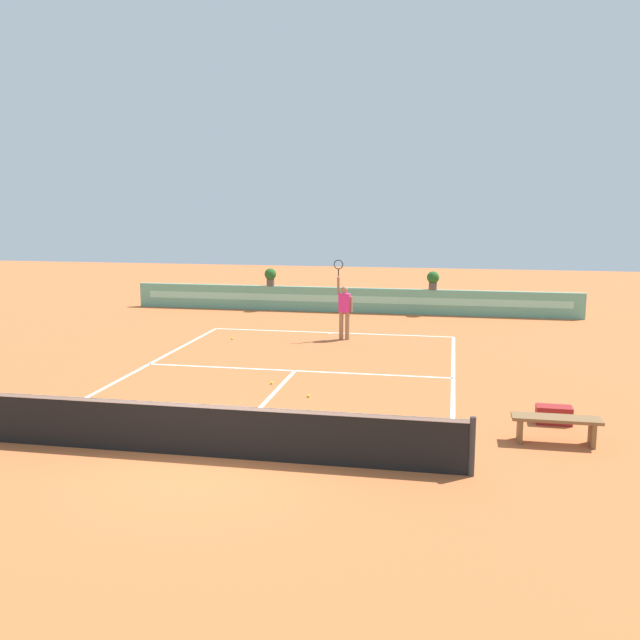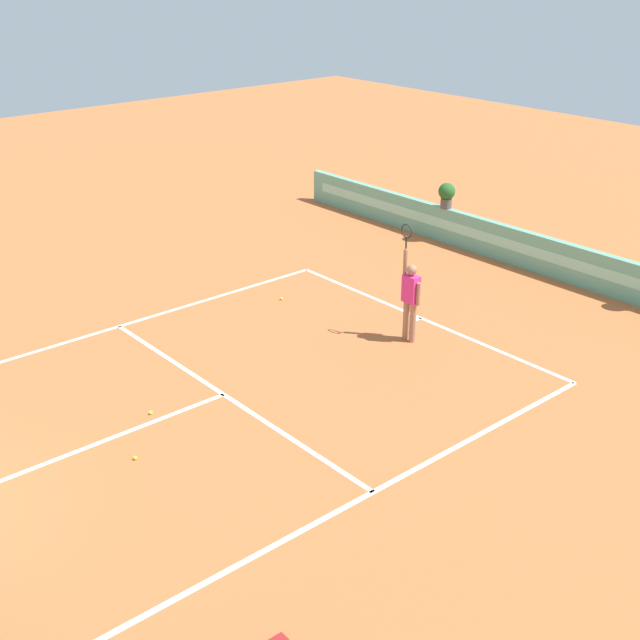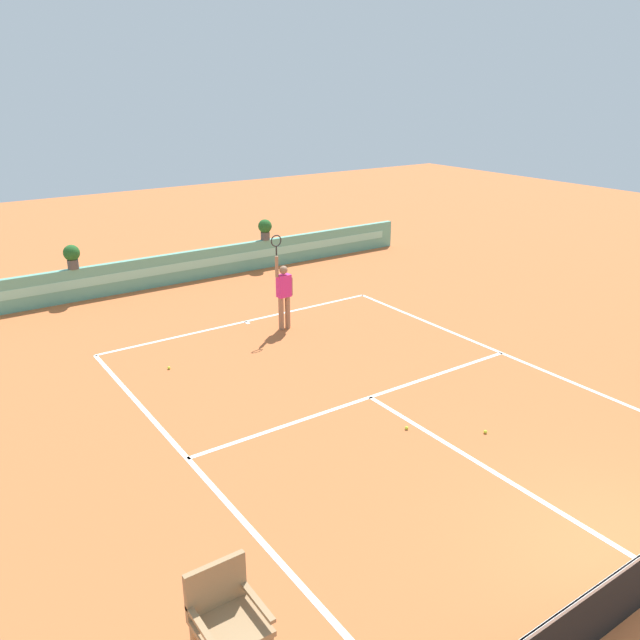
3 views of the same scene
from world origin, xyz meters
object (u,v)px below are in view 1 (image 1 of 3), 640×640
at_px(tennis_player, 344,307).
at_px(potted_plant_left, 270,276).
at_px(bench_courtside, 556,424).
at_px(gear_bag, 554,415).
at_px(tennis_ball_mid_court, 309,396).
at_px(potted_plant_right, 433,279).
at_px(tennis_ball_near_baseline, 232,339).
at_px(tennis_ball_by_sideline, 271,383).

xyz_separation_m(tennis_player, potted_plant_left, (-3.93, 5.56, 0.36)).
relative_size(bench_courtside, potted_plant_left, 2.21).
bearing_deg(gear_bag, bench_courtside, -96.21).
distance_m(bench_courtside, gear_bag, 1.24).
distance_m(tennis_ball_mid_court, potted_plant_left, 13.13).
bearing_deg(tennis_player, gear_bag, -54.70).
relative_size(gear_bag, tennis_ball_mid_court, 10.29).
bearing_deg(potted_plant_left, potted_plant_right, 0.00).
relative_size(gear_bag, potted_plant_left, 0.97).
height_order(tennis_player, tennis_ball_mid_court, tennis_player).
height_order(tennis_player, tennis_ball_near_baseline, tennis_player).
relative_size(potted_plant_right, potted_plant_left, 1.00).
xyz_separation_m(gear_bag, potted_plant_left, (-9.41, 13.30, 1.23)).
bearing_deg(tennis_ball_near_baseline, potted_plant_right, 45.25).
height_order(gear_bag, potted_plant_right, potted_plant_right).
height_order(tennis_player, potted_plant_left, tennis_player).
height_order(tennis_ball_near_baseline, potted_plant_right, potted_plant_right).
xyz_separation_m(bench_courtside, potted_plant_right, (-2.70, 14.52, 1.04)).
xyz_separation_m(tennis_ball_near_baseline, potted_plant_left, (-0.37, 6.26, 1.38)).
bearing_deg(bench_courtside, potted_plant_left, 122.57).
distance_m(tennis_player, tennis_ball_near_baseline, 3.77).
xyz_separation_m(bench_courtside, tennis_player, (-5.35, 8.97, 0.67)).
height_order(tennis_ball_mid_court, potted_plant_left, potted_plant_left).
relative_size(tennis_ball_near_baseline, tennis_ball_mid_court, 1.00).
bearing_deg(tennis_ball_near_baseline, bench_courtside, -42.83).
distance_m(tennis_ball_mid_court, potted_plant_right, 12.68).
distance_m(gear_bag, potted_plant_right, 13.66).
bearing_deg(tennis_ball_mid_court, bench_courtside, -22.84).
distance_m(tennis_ball_near_baseline, tennis_ball_mid_court, 7.20).
height_order(tennis_ball_mid_court, tennis_ball_by_sideline, same).
height_order(tennis_ball_by_sideline, potted_plant_right, potted_plant_right).
distance_m(gear_bag, tennis_ball_by_sideline, 6.64).
relative_size(gear_bag, tennis_ball_near_baseline, 10.29).
bearing_deg(potted_plant_left, gear_bag, -54.73).
bearing_deg(tennis_ball_by_sideline, gear_bag, -16.46).
bearing_deg(tennis_ball_by_sideline, potted_plant_right, 72.82).
xyz_separation_m(tennis_ball_near_baseline, tennis_ball_mid_court, (3.80, -6.11, 0.00)).
relative_size(tennis_player, tennis_ball_mid_court, 38.01).
bearing_deg(potted_plant_right, tennis_player, -115.49).
relative_size(bench_courtside, tennis_ball_near_baseline, 23.53).
xyz_separation_m(tennis_player, potted_plant_right, (2.65, 5.56, 0.36)).
bearing_deg(tennis_player, potted_plant_right, 64.51).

